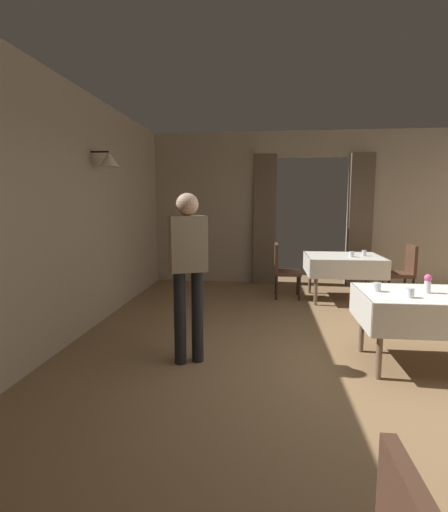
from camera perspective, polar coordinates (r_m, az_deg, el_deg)
name	(u,v)px	position (r m, az deg, el deg)	size (l,w,h in m)	color
ground	(357,372)	(4.10, 19.05, -15.92)	(10.08, 10.08, 0.00)	olive
wall_left	(35,215)	(4.32, -26.11, 5.48)	(0.49, 8.40, 3.00)	gray
wall_back	(312,208)	(7.89, 12.79, 6.93)	(6.40, 0.27, 3.00)	gray
dining_table_mid	(434,304)	(4.32, 28.57, -6.22)	(1.41, 0.90, 0.75)	#7A604C
dining_table_far	(343,262)	(6.73, 17.20, -0.78)	(1.22, 1.05, 0.75)	#7A604C
chair_far_left	(283,268)	(6.68, 8.68, -1.75)	(0.44, 0.44, 0.93)	black
chair_far_right	(403,270)	(7.09, 24.94, -1.85)	(0.44, 0.44, 0.93)	black
flower_vase_mid	(428,283)	(4.26, 27.86, -3.53)	(0.07, 0.07, 0.19)	silver
glass_mid_b	(410,293)	(4.00, 25.75, -4.94)	(0.08, 0.08, 0.09)	silver
glass_mid_c	(377,287)	(4.14, 21.64, -4.29)	(0.08, 0.08, 0.09)	silver
glass_far_a	(364,253)	(6.78, 19.97, 0.41)	(0.07, 0.07, 0.09)	silver
glass_far_b	(352,254)	(6.59, 18.32, 0.26)	(0.08, 0.08, 0.09)	silver
person_waiter_by_doorway	(188,264)	(3.85, -5.33, -1.17)	(0.42, 0.34, 1.72)	black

